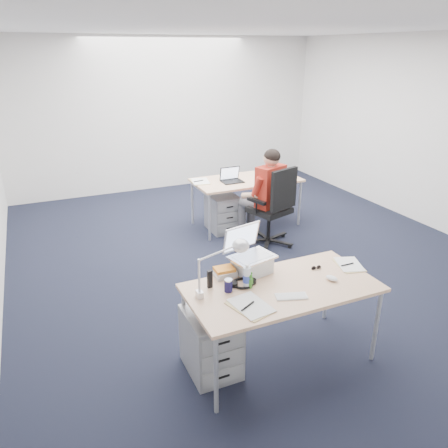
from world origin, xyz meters
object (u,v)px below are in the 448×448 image
object	(u,v)px
bear_figurine	(249,280)
can_koozie	(228,285)
seated_person	(262,195)
silver_laptop	(252,252)
desk_lamp	(215,268)
book_stack	(225,272)
headphones	(243,283)
water_bottle	(247,276)
desk_far	(246,182)
computer_mouse	(332,278)
drawer_pedestal_far	(222,213)
wireless_keyboard	(291,296)
dark_laptop	(233,175)
desk_near	(282,291)
drawer_pedestal_near	(211,342)
sunglasses	(316,268)
far_cup	(272,174)
office_chair	(271,223)
cordless_phone	(210,279)

from	to	relation	value
bear_figurine	can_koozie	bearing A→B (deg)	-164.99
seated_person	silver_laptop	xyz separation A→B (m)	(-1.21, -2.03, 0.26)
bear_figurine	desk_lamp	xyz separation A→B (m)	(-0.29, 0.02, 0.16)
silver_laptop	book_stack	world-z (taller)	silver_laptop
headphones	water_bottle	bearing A→B (deg)	-70.06
desk_far	computer_mouse	distance (m)	3.15
drawer_pedestal_far	computer_mouse	size ratio (longest dim) A/B	5.02
wireless_keyboard	computer_mouse	world-z (taller)	computer_mouse
seated_person	dark_laptop	xyz separation A→B (m)	(-0.19, 0.57, 0.17)
computer_mouse	headphones	xyz separation A→B (m)	(-0.73, 0.24, 0.00)
bear_figurine	desk_lamp	world-z (taller)	desk_lamp
wireless_keyboard	water_bottle	world-z (taller)	water_bottle
drawer_pedestal_far	bear_figurine	distance (m)	3.05
drawer_pedestal_far	headphones	size ratio (longest dim) A/B	2.31
desk_near	computer_mouse	world-z (taller)	computer_mouse
drawer_pedestal_near	water_bottle	bearing A→B (deg)	-1.11
desk_near	drawer_pedestal_far	world-z (taller)	desk_near
computer_mouse	desk_lamp	world-z (taller)	desk_lamp
desk_far	computer_mouse	xyz separation A→B (m)	(-0.73, -3.07, 0.07)
seated_person	bear_figurine	distance (m)	2.64
headphones	book_stack	size ratio (longest dim) A/B	1.31
sunglasses	desk_lamp	bearing A→B (deg)	-173.75
can_koozie	bear_figurine	bearing A→B (deg)	-4.56
water_bottle	bear_figurine	xyz separation A→B (m)	(0.02, -0.01, -0.03)
drawer_pedestal_far	dark_laptop	xyz separation A→B (m)	(0.16, 0.00, 0.57)
sunglasses	silver_laptop	bearing A→B (deg)	166.66
drawer_pedestal_far	far_cup	distance (m)	0.98
drawer_pedestal_far	sunglasses	xyz separation A→B (m)	(-0.31, -2.78, 0.47)
office_chair	book_stack	bearing A→B (deg)	-147.74
dark_laptop	desk_far	bearing A→B (deg)	12.82
desk_far	bear_figurine	distance (m)	3.22
drawer_pedestal_near	drawer_pedestal_far	size ratio (longest dim) A/B	1.00
bear_figurine	dark_laptop	xyz separation A→B (m)	(1.17, 2.83, 0.04)
can_koozie	sunglasses	distance (m)	0.88
desk_lamp	far_cup	xyz separation A→B (m)	(2.15, 2.83, -0.18)
drawer_pedestal_far	drawer_pedestal_near	bearing A→B (deg)	-115.60
bear_figurine	desk_near	bearing A→B (deg)	-0.65
computer_mouse	water_bottle	size ratio (longest dim) A/B	0.52
computer_mouse	desk_lamp	xyz separation A→B (m)	(-0.99, 0.20, 0.21)
office_chair	desk_near	bearing A→B (deg)	-135.88
desk_near	can_koozie	size ratio (longest dim) A/B	14.62
desk_near	computer_mouse	xyz separation A→B (m)	(0.44, -0.08, 0.07)
wireless_keyboard	sunglasses	bearing A→B (deg)	52.37
desk_far	computer_mouse	bearing A→B (deg)	-103.43
seated_person	drawer_pedestal_near	bearing A→B (deg)	-147.92
desk_near	can_koozie	xyz separation A→B (m)	(-0.44, 0.11, 0.10)
cordless_phone	sunglasses	world-z (taller)	cordless_phone
desk_far	dark_laptop	bearing A→B (deg)	-167.56
desk_near	headphones	xyz separation A→B (m)	(-0.29, 0.16, 0.07)
cordless_phone	can_koozie	bearing A→B (deg)	-54.86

